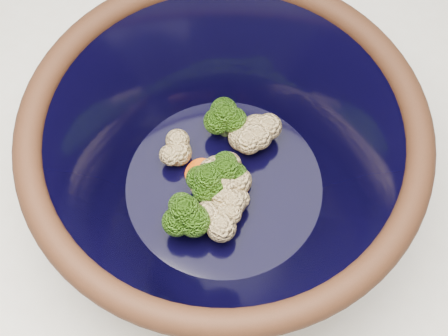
{
  "coord_description": "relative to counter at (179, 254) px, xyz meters",
  "views": [
    {
      "loc": [
        0.23,
        -0.29,
        1.48
      ],
      "look_at": [
        0.11,
        -0.05,
        0.97
      ],
      "focal_mm": 50.0,
      "sensor_mm": 36.0,
      "label": 1
    }
  ],
  "objects": [
    {
      "name": "ground",
      "position": [
        0.0,
        0.0,
        -0.45
      ],
      "size": [
        3.0,
        3.0,
        0.0
      ],
      "primitive_type": "plane",
      "color": "#9E7A54",
      "rests_on": "ground"
    },
    {
      "name": "counter",
      "position": [
        0.0,
        0.0,
        0.0
      ],
      "size": [
        1.2,
        1.2,
        0.9
      ],
      "primitive_type": "cube",
      "color": "white",
      "rests_on": "ground"
    },
    {
      "name": "mixing_bowl",
      "position": [
        0.11,
        -0.05,
        0.53
      ],
      "size": [
        0.35,
        0.35,
        0.15
      ],
      "rotation": [
        0.0,
        0.0,
        0.0
      ],
      "color": "black",
      "rests_on": "counter"
    },
    {
      "name": "vegetable_pile",
      "position": [
        0.11,
        -0.05,
        0.51
      ],
      "size": [
        0.1,
        0.15,
        0.06
      ],
      "color": "#608442",
      "rests_on": "mixing_bowl"
    }
  ]
}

